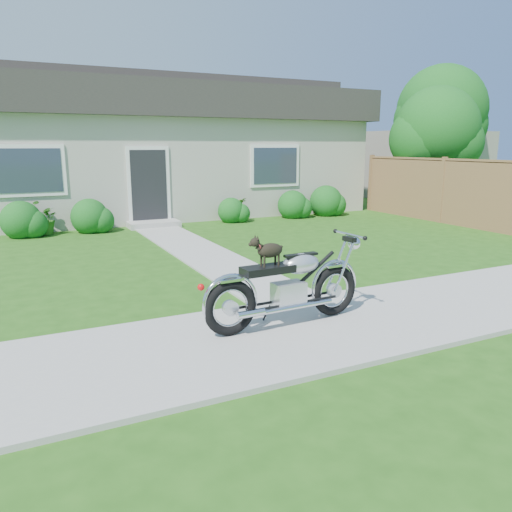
{
  "coord_description": "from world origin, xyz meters",
  "views": [
    {
      "loc": [
        -4.96,
        -4.94,
        2.22
      ],
      "look_at": [
        -2.06,
        1.0,
        0.75
      ],
      "focal_mm": 35.0,
      "sensor_mm": 36.0,
      "label": 1
    }
  ],
  "objects_px": {
    "tree_near": "(441,133)",
    "motorcycle_with_dog": "(289,285)",
    "tree_far": "(445,114)",
    "fence": "(442,190)",
    "potted_plant_right": "(242,209)",
    "house": "(169,147)",
    "potted_plant_left": "(43,219)"
  },
  "relations": [
    {
      "from": "house",
      "to": "tree_far",
      "type": "relative_size",
      "value": 2.37
    },
    {
      "from": "potted_plant_left",
      "to": "motorcycle_with_dog",
      "type": "relative_size",
      "value": 0.38
    },
    {
      "from": "tree_near",
      "to": "motorcycle_with_dog",
      "type": "distance_m",
      "value": 12.23
    },
    {
      "from": "tree_far",
      "to": "tree_near",
      "type": "bearing_deg",
      "value": -137.06
    },
    {
      "from": "fence",
      "to": "potted_plant_right",
      "type": "height_order",
      "value": "fence"
    },
    {
      "from": "house",
      "to": "tree_far",
      "type": "xyz_separation_m",
      "value": [
        10.68,
        -1.9,
        1.25
      ]
    },
    {
      "from": "fence",
      "to": "motorcycle_with_dog",
      "type": "bearing_deg",
      "value": -146.18
    },
    {
      "from": "tree_near",
      "to": "tree_far",
      "type": "xyz_separation_m",
      "value": [
        2.98,
        2.78,
        0.79
      ]
    },
    {
      "from": "fence",
      "to": "potted_plant_right",
      "type": "distance_m",
      "value": 5.89
    },
    {
      "from": "fence",
      "to": "tree_far",
      "type": "bearing_deg",
      "value": 44.78
    },
    {
      "from": "tree_far",
      "to": "potted_plant_left",
      "type": "bearing_deg",
      "value": -174.11
    },
    {
      "from": "fence",
      "to": "house",
      "type": "bearing_deg",
      "value": 135.26
    },
    {
      "from": "house",
      "to": "motorcycle_with_dog",
      "type": "height_order",
      "value": "house"
    },
    {
      "from": "fence",
      "to": "potted_plant_left",
      "type": "height_order",
      "value": "fence"
    },
    {
      "from": "fence",
      "to": "tree_near",
      "type": "distance_m",
      "value": 2.69
    },
    {
      "from": "motorcycle_with_dog",
      "to": "fence",
      "type": "bearing_deg",
      "value": 31.2
    },
    {
      "from": "tree_far",
      "to": "potted_plant_right",
      "type": "distance_m",
      "value": 10.13
    },
    {
      "from": "tree_near",
      "to": "tree_far",
      "type": "bearing_deg",
      "value": 42.94
    },
    {
      "from": "potted_plant_left",
      "to": "potted_plant_right",
      "type": "distance_m",
      "value": 5.47
    },
    {
      "from": "house",
      "to": "potted_plant_left",
      "type": "xyz_separation_m",
      "value": [
        -4.32,
        -3.44,
        -1.74
      ]
    },
    {
      "from": "tree_far",
      "to": "motorcycle_with_dog",
      "type": "height_order",
      "value": "tree_far"
    },
    {
      "from": "tree_near",
      "to": "motorcycle_with_dog",
      "type": "xyz_separation_m",
      "value": [
        -9.71,
        -7.14,
        -2.07
      ]
    },
    {
      "from": "tree_near",
      "to": "motorcycle_with_dog",
      "type": "height_order",
      "value": "tree_near"
    },
    {
      "from": "tree_near",
      "to": "motorcycle_with_dog",
      "type": "bearing_deg",
      "value": -143.68
    },
    {
      "from": "fence",
      "to": "potted_plant_left",
      "type": "xyz_separation_m",
      "value": [
        -10.62,
        2.8,
        -0.52
      ]
    },
    {
      "from": "tree_near",
      "to": "tree_far",
      "type": "height_order",
      "value": "tree_far"
    },
    {
      "from": "fence",
      "to": "tree_far",
      "type": "height_order",
      "value": "tree_far"
    },
    {
      "from": "house",
      "to": "motorcycle_with_dog",
      "type": "distance_m",
      "value": 12.09
    },
    {
      "from": "fence",
      "to": "potted_plant_right",
      "type": "relative_size",
      "value": 9.39
    },
    {
      "from": "tree_far",
      "to": "fence",
      "type": "bearing_deg",
      "value": -135.22
    },
    {
      "from": "motorcycle_with_dog",
      "to": "potted_plant_right",
      "type": "bearing_deg",
      "value": 66.65
    },
    {
      "from": "tree_far",
      "to": "motorcycle_with_dog",
      "type": "xyz_separation_m",
      "value": [
        -12.7,
        -9.92,
        -2.87
      ]
    }
  ]
}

